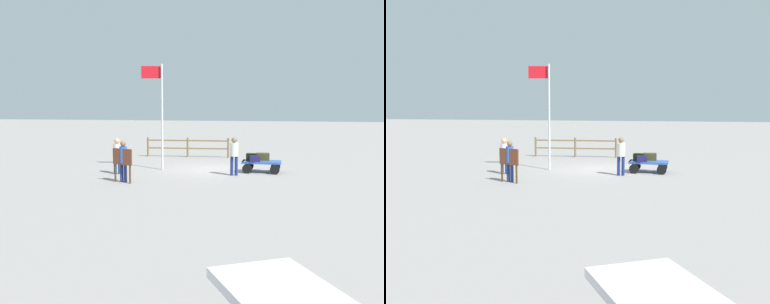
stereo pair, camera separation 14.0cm
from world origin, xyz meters
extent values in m
plane|color=gray|center=(0.00, 0.00, 0.00)|extent=(120.00, 120.00, 0.00)
cube|color=#3056AD|center=(-2.41, 0.46, 0.49)|extent=(1.85, 1.03, 0.10)
cube|color=#3056AD|center=(-1.55, 0.43, 0.49)|extent=(0.11, 0.92, 0.10)
cylinder|color=black|center=(-1.76, 0.94, 0.22)|extent=(0.45, 0.14, 0.44)
cylinder|color=black|center=(-1.79, -0.07, 0.22)|extent=(0.45, 0.14, 0.44)
cylinder|color=black|center=(-3.03, 0.99, 0.22)|extent=(0.45, 0.14, 0.44)
cylinder|color=black|center=(-3.07, -0.02, 0.22)|extent=(0.45, 0.14, 0.44)
cube|color=black|center=(-1.95, 0.45, 0.71)|extent=(0.54, 0.45, 0.35)
cube|color=#3F3C1C|center=(-2.46, 0.15, 0.71)|extent=(0.63, 0.41, 0.34)
cube|color=#1C184F|center=(-2.10, 0.79, 0.69)|extent=(0.50, 0.39, 0.29)
cube|color=#393218|center=(-2.01, 0.31, 0.71)|extent=(0.64, 0.39, 0.34)
cylinder|color=navy|center=(-1.32, 1.60, 0.44)|extent=(0.14, 0.14, 0.88)
cylinder|color=navy|center=(-1.12, 1.64, 0.44)|extent=(0.14, 0.14, 0.88)
cylinder|color=silver|center=(-1.22, 1.62, 1.18)|extent=(0.44, 0.44, 0.61)
sphere|color=#84674B|center=(-1.22, 1.62, 1.61)|extent=(0.26, 0.26, 0.26)
cylinder|color=navy|center=(4.03, 2.16, 0.42)|extent=(0.14, 0.14, 0.85)
cylinder|color=navy|center=(4.21, 2.25, 0.42)|extent=(0.14, 0.14, 0.85)
cylinder|color=silver|center=(4.12, 2.21, 1.13)|extent=(0.45, 0.45, 0.56)
sphere|color=tan|center=(4.12, 2.21, 1.53)|extent=(0.26, 0.26, 0.26)
cylinder|color=navy|center=(3.02, 4.22, 0.41)|extent=(0.14, 0.14, 0.81)
cylinder|color=navy|center=(3.21, 4.15, 0.41)|extent=(0.14, 0.14, 0.81)
cylinder|color=#2D57B1|center=(3.11, 4.19, 1.15)|extent=(0.40, 0.40, 0.67)
sphere|color=#885F3D|center=(3.11, 4.19, 1.61)|extent=(0.23, 0.23, 0.23)
cylinder|color=silver|center=(2.41, 0.53, 2.57)|extent=(0.10, 0.10, 5.14)
cube|color=red|center=(2.94, 0.53, 4.75)|extent=(0.94, 0.24, 0.59)
cylinder|color=#4C3319|center=(2.74, 4.44, 0.37)|extent=(0.08, 0.08, 0.74)
cylinder|color=#4C3319|center=(3.48, 4.16, 0.37)|extent=(0.08, 0.08, 0.74)
cube|color=brown|center=(3.11, 4.30, 1.08)|extent=(0.94, 0.42, 0.67)
cylinder|color=brown|center=(-0.26, -4.84, 0.59)|extent=(0.12, 0.12, 1.18)
cylinder|color=brown|center=(2.20, -4.71, 0.59)|extent=(0.12, 0.12, 1.18)
cylinder|color=brown|center=(4.66, -4.58, 0.59)|extent=(0.12, 0.12, 1.18)
cube|color=brown|center=(2.20, -4.71, 1.01)|extent=(4.93, 0.34, 0.08)
cube|color=brown|center=(2.20, -4.71, 0.53)|extent=(4.93, 0.34, 0.08)
camera|label=1|loc=(-3.07, 21.33, 3.26)|focal=41.21mm
camera|label=2|loc=(-3.21, 21.30, 3.26)|focal=41.21mm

